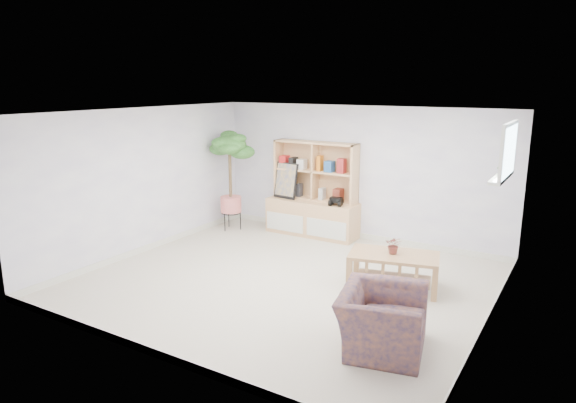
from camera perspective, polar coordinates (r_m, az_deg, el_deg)
The scene contains 14 objects.
floor at distance 7.47m, azimuth -0.25°, elevation -8.84°, with size 5.50×5.00×0.01m, color beige.
ceiling at distance 6.94m, azimuth -0.27°, elevation 9.86°, with size 5.50×5.00×0.01m, color white.
walls at distance 7.11m, azimuth -0.26°, elevation 0.17°, with size 5.51×5.01×2.40m.
baseboard at distance 7.45m, azimuth -0.25°, elevation -8.48°, with size 5.50×5.00×0.10m, color silver, non-canonical shape.
window at distance 6.62m, azimuth 23.36°, elevation 5.15°, with size 0.10×0.98×0.68m, color #CEE9FF, non-canonical shape.
window_sill at distance 6.67m, azimuth 22.60°, elevation 2.49°, with size 0.14×1.00×0.04m, color silver.
storage_unit at distance 9.46m, azimuth 2.74°, elevation 1.37°, with size 1.74×0.59×1.74m, color tan, non-canonical shape.
poster at distance 9.65m, azimuth -0.22°, elevation 2.34°, with size 0.49×0.11×0.67m, color yellow, non-canonical shape.
toy_truck at distance 9.15m, azimuth 5.36°, elevation 0.06°, with size 0.32×0.22×0.17m, color black, non-canonical shape.
coffee_table at distance 7.31m, azimuth 11.62°, elevation -7.57°, with size 1.20×0.66×0.49m, color olive, non-canonical shape.
table_plant at distance 7.20m, azimuth 11.68°, elevation -4.75°, with size 0.23×0.20×0.25m, color #135017.
floor_tree at distance 9.84m, azimuth -6.43°, elevation 2.26°, with size 0.70×0.70×1.90m, color #1E571A, non-canonical shape.
armchair at distance 5.67m, azimuth 10.40°, elevation -12.40°, with size 1.00×0.87×0.74m, color #141D47.
sill_plant at distance 6.70m, azimuth 22.76°, elevation 3.61°, with size 0.12×0.10×0.21m, color #1E571A.
Camera 1 is at (3.62, -5.91, 2.80)m, focal length 32.00 mm.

